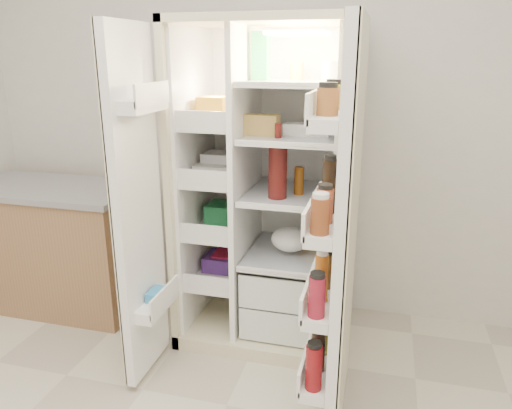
# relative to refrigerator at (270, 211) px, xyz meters

# --- Properties ---
(wall_back) EXTENTS (4.00, 0.02, 2.70)m
(wall_back) POSITION_rel_refrigerator_xyz_m (-0.03, 0.35, 0.61)
(wall_back) COLOR silver
(wall_back) RESTS_ON floor
(refrigerator) EXTENTS (0.92, 0.70, 1.80)m
(refrigerator) POSITION_rel_refrigerator_xyz_m (0.00, 0.00, 0.00)
(refrigerator) COLOR beige
(refrigerator) RESTS_ON floor
(freezer_door) EXTENTS (0.15, 0.40, 1.72)m
(freezer_door) POSITION_rel_refrigerator_xyz_m (-0.51, -0.60, 0.15)
(freezer_door) COLOR white
(freezer_door) RESTS_ON floor
(fridge_door) EXTENTS (0.17, 0.58, 1.72)m
(fridge_door) POSITION_rel_refrigerator_xyz_m (0.47, -0.70, 0.13)
(fridge_door) COLOR white
(fridge_door) RESTS_ON floor
(kitchen_counter) EXTENTS (1.13, 0.60, 0.82)m
(kitchen_counter) POSITION_rel_refrigerator_xyz_m (-1.42, -0.07, -0.33)
(kitchen_counter) COLOR #8E6947
(kitchen_counter) RESTS_ON floor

